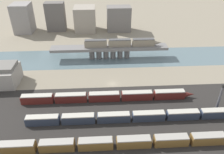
{
  "coord_description": "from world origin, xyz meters",
  "views": [
    {
      "loc": [
        -4.94,
        -85.46,
        57.25
      ],
      "look_at": [
        0.0,
        1.29,
        2.84
      ],
      "focal_mm": 35.0,
      "sensor_mm": 36.0,
      "label": 1
    }
  ],
  "objects_px": {
    "train_on_bridge": "(122,43)",
    "train_yard_mid": "(170,115)",
    "train_yard_near": "(138,142)",
    "train_yard_far": "(108,97)",
    "signal_tower": "(220,98)"
  },
  "relations": [
    {
      "from": "train_yard_far",
      "to": "signal_tower",
      "type": "relative_size",
      "value": 6.22
    },
    {
      "from": "train_yard_mid",
      "to": "train_on_bridge",
      "type": "bearing_deg",
      "value": 104.28
    },
    {
      "from": "train_on_bridge",
      "to": "train_yard_mid",
      "type": "xyz_separation_m",
      "value": [
        13.17,
        -51.72,
        -7.43
      ]
    },
    {
      "from": "train_on_bridge",
      "to": "train_yard_far",
      "type": "distance_m",
      "value": 40.81
    },
    {
      "from": "train_yard_near",
      "to": "signal_tower",
      "type": "distance_m",
      "value": 38.18
    },
    {
      "from": "train_on_bridge",
      "to": "train_yard_near",
      "type": "bearing_deg",
      "value": -90.54
    },
    {
      "from": "train_yard_near",
      "to": "train_yard_mid",
      "type": "distance_m",
      "value": 18.26
    },
    {
      "from": "train_yard_mid",
      "to": "train_yard_far",
      "type": "height_order",
      "value": "train_yard_far"
    },
    {
      "from": "train_on_bridge",
      "to": "train_yard_near",
      "type": "xyz_separation_m",
      "value": [
        -0.6,
        -63.72,
        -7.4
      ]
    },
    {
      "from": "train_on_bridge",
      "to": "train_yard_mid",
      "type": "distance_m",
      "value": 53.89
    },
    {
      "from": "train_yard_far",
      "to": "signal_tower",
      "type": "bearing_deg",
      "value": -10.82
    },
    {
      "from": "train_on_bridge",
      "to": "train_yard_mid",
      "type": "height_order",
      "value": "train_on_bridge"
    },
    {
      "from": "train_on_bridge",
      "to": "train_yard_far",
      "type": "xyz_separation_m",
      "value": [
        -9.52,
        -39.01,
        -7.31
      ]
    },
    {
      "from": "train_yard_mid",
      "to": "train_yard_far",
      "type": "bearing_deg",
      "value": 150.73
    },
    {
      "from": "train_yard_mid",
      "to": "signal_tower",
      "type": "relative_size",
      "value": 9.19
    }
  ]
}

